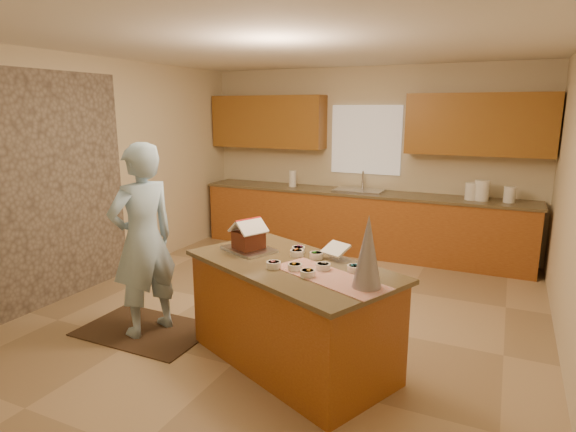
% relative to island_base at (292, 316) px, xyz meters
% --- Properties ---
extents(floor, '(5.50, 5.50, 0.00)m').
position_rel_island_base_xyz_m(floor, '(-0.43, 0.87, -0.42)').
color(floor, tan).
rests_on(floor, ground).
extents(ceiling, '(5.50, 5.50, 0.00)m').
position_rel_island_base_xyz_m(ceiling, '(-0.43, 0.87, 2.28)').
color(ceiling, silver).
rests_on(ceiling, floor).
extents(wall_back, '(5.50, 5.50, 0.00)m').
position_rel_island_base_xyz_m(wall_back, '(-0.43, 3.62, 0.93)').
color(wall_back, beige).
rests_on(wall_back, floor).
extents(wall_front, '(5.50, 5.50, 0.00)m').
position_rel_island_base_xyz_m(wall_front, '(-0.43, -1.88, 0.93)').
color(wall_front, beige).
rests_on(wall_front, floor).
extents(wall_left, '(5.50, 5.50, 0.00)m').
position_rel_island_base_xyz_m(wall_left, '(-2.93, 0.87, 0.93)').
color(wall_left, beige).
rests_on(wall_left, floor).
extents(stone_accent, '(0.00, 2.50, 2.50)m').
position_rel_island_base_xyz_m(stone_accent, '(-2.91, 0.07, 0.83)').
color(stone_accent, gray).
rests_on(stone_accent, wall_left).
extents(window_curtain, '(1.05, 0.03, 1.00)m').
position_rel_island_base_xyz_m(window_curtain, '(-0.43, 3.59, 1.23)').
color(window_curtain, white).
rests_on(window_curtain, wall_back).
extents(back_counter_base, '(4.80, 0.60, 0.88)m').
position_rel_island_base_xyz_m(back_counter_base, '(-0.43, 3.32, 0.02)').
color(back_counter_base, '#99561F').
rests_on(back_counter_base, floor).
extents(back_counter_top, '(4.85, 0.63, 0.04)m').
position_rel_island_base_xyz_m(back_counter_top, '(-0.43, 3.32, 0.48)').
color(back_counter_top, brown).
rests_on(back_counter_top, back_counter_base).
extents(upper_cabinet_left, '(1.85, 0.35, 0.80)m').
position_rel_island_base_xyz_m(upper_cabinet_left, '(-1.98, 3.44, 1.48)').
color(upper_cabinet_left, olive).
rests_on(upper_cabinet_left, wall_back).
extents(upper_cabinet_right, '(1.85, 0.35, 0.80)m').
position_rel_island_base_xyz_m(upper_cabinet_right, '(1.12, 3.44, 1.48)').
color(upper_cabinet_right, olive).
rests_on(upper_cabinet_right, wall_back).
extents(sink, '(0.70, 0.45, 0.12)m').
position_rel_island_base_xyz_m(sink, '(-0.43, 3.32, 0.47)').
color(sink, silver).
rests_on(sink, back_counter_top).
extents(faucet, '(0.03, 0.03, 0.28)m').
position_rel_island_base_xyz_m(faucet, '(-0.43, 3.50, 0.64)').
color(faucet, silver).
rests_on(faucet, back_counter_top).
extents(island_base, '(1.91, 1.48, 0.84)m').
position_rel_island_base_xyz_m(island_base, '(0.00, 0.00, 0.00)').
color(island_base, '#99561F').
rests_on(island_base, floor).
extents(island_top, '(2.01, 1.58, 0.04)m').
position_rel_island_base_xyz_m(island_top, '(-0.00, 0.00, 0.44)').
color(island_top, brown).
rests_on(island_top, island_base).
extents(table_runner, '(1.01, 0.70, 0.01)m').
position_rel_island_base_xyz_m(table_runner, '(0.39, -0.18, 0.46)').
color(table_runner, '#A7260B').
rests_on(table_runner, island_top).
extents(baking_tray, '(0.53, 0.47, 0.02)m').
position_rel_island_base_xyz_m(baking_tray, '(-0.50, 0.17, 0.47)').
color(baking_tray, silver).
rests_on(baking_tray, island_top).
extents(cookbook, '(0.26, 0.23, 0.09)m').
position_rel_island_base_xyz_m(cookbook, '(0.28, 0.27, 0.54)').
color(cookbook, white).
rests_on(cookbook, island_top).
extents(tinsel_tree, '(0.28, 0.28, 0.52)m').
position_rel_island_base_xyz_m(tinsel_tree, '(0.70, -0.26, 0.72)').
color(tinsel_tree, silver).
rests_on(tinsel_tree, island_top).
extents(rug, '(1.22, 0.80, 0.01)m').
position_rel_island_base_xyz_m(rug, '(-1.53, -0.07, -0.41)').
color(rug, black).
rests_on(rug, floor).
extents(boy, '(0.61, 0.76, 1.80)m').
position_rel_island_base_xyz_m(boy, '(-1.48, -0.07, 0.50)').
color(boy, '#9DC2DF').
rests_on(boy, rug).
extents(canister_a, '(0.16, 0.16, 0.23)m').
position_rel_island_base_xyz_m(canister_a, '(1.10, 3.32, 0.62)').
color(canister_a, white).
rests_on(canister_a, back_counter_top).
extents(canister_b, '(0.19, 0.19, 0.27)m').
position_rel_island_base_xyz_m(canister_b, '(1.23, 3.32, 0.64)').
color(canister_b, white).
rests_on(canister_b, back_counter_top).
extents(canister_c, '(0.14, 0.14, 0.21)m').
position_rel_island_base_xyz_m(canister_c, '(1.56, 3.32, 0.60)').
color(canister_c, white).
rests_on(canister_c, back_counter_top).
extents(paper_towel, '(0.11, 0.11, 0.25)m').
position_rel_island_base_xyz_m(paper_towel, '(-1.50, 3.32, 0.63)').
color(paper_towel, white).
rests_on(paper_towel, back_counter_top).
extents(gingerbread_house, '(0.35, 0.35, 0.27)m').
position_rel_island_base_xyz_m(gingerbread_house, '(-0.50, 0.17, 0.58)').
color(gingerbread_house, '#5F2D19').
rests_on(gingerbread_house, baking_tray).
extents(candy_bowls, '(0.72, 0.65, 0.05)m').
position_rel_island_base_xyz_m(candy_bowls, '(0.13, 0.02, 0.48)').
color(candy_bowls, teal).
rests_on(candy_bowls, island_top).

